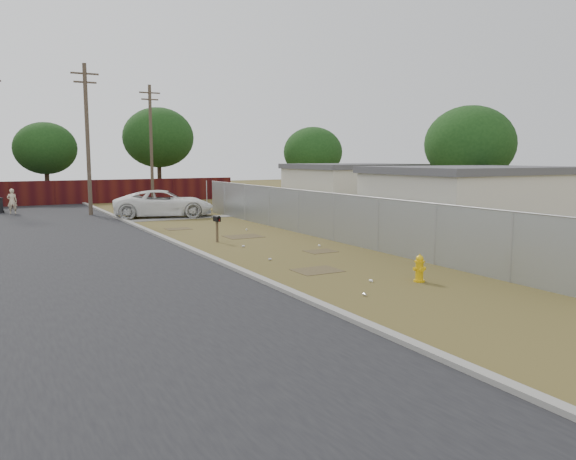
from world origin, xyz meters
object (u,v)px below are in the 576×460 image
fire_hydrant (420,269)px  mailbox (217,221)px  pedestrian (12,201)px  pickup_truck (164,204)px

fire_hydrant → mailbox: size_ratio=0.71×
pedestrian → mailbox: bearing=115.1°
pickup_truck → pedestrian: (-7.75, 6.18, -0.01)m
pedestrian → fire_hydrant: bearing=111.9°
mailbox → pedestrian: size_ratio=0.70×
mailbox → pickup_truck: pickup_truck is taller
mailbox → pedestrian: 18.26m
fire_hydrant → mailbox: (-2.24, 9.74, 0.51)m
fire_hydrant → pickup_truck: (-1.31, 20.50, 0.43)m
fire_hydrant → pedestrian: size_ratio=0.50×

